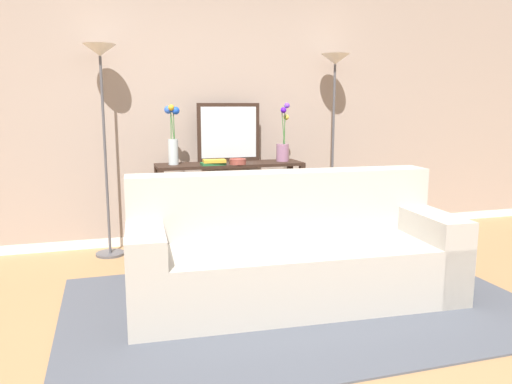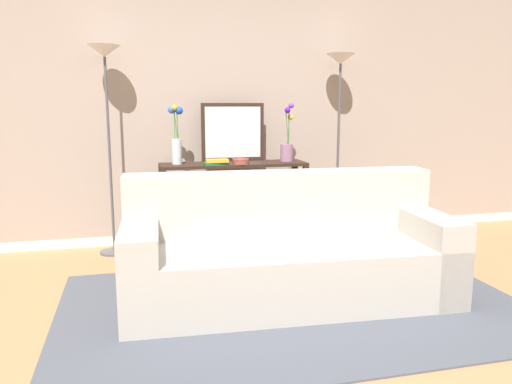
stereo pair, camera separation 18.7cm
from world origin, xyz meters
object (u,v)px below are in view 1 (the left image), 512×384
(console_table, at_px, (230,189))
(wall_mirror, at_px, (229,132))
(book_stack, at_px, (214,162))
(floor_lamp_left, at_px, (102,92))
(book_row_under_console, at_px, (186,244))
(floor_lamp_right, at_px, (334,95))
(fruit_bowl, at_px, (238,161))
(vase_tall_flowers, at_px, (173,138))
(vase_short_flowers, at_px, (283,146))
(couch, at_px, (291,255))

(console_table, distance_m, wall_mirror, 0.55)
(wall_mirror, height_order, book_stack, wall_mirror)
(floor_lamp_left, distance_m, book_row_under_console, 1.57)
(floor_lamp_right, bearing_deg, book_row_under_console, -178.01)
(fruit_bowl, bearing_deg, vase_tall_flowers, 166.19)
(vase_short_flowers, bearing_deg, console_table, -179.63)
(console_table, relative_size, book_stack, 6.16)
(wall_mirror, distance_m, fruit_bowl, 0.38)
(wall_mirror, relative_size, book_stack, 2.73)
(vase_tall_flowers, bearing_deg, couch, -65.69)
(floor_lamp_right, relative_size, book_stack, 8.25)
(vase_tall_flowers, bearing_deg, book_row_under_console, -12.18)
(floor_lamp_right, height_order, wall_mirror, floor_lamp_right)
(console_table, bearing_deg, couch, -85.69)
(wall_mirror, distance_m, vase_short_flowers, 0.54)
(console_table, height_order, fruit_bowl, fruit_bowl)
(fruit_bowl, bearing_deg, wall_mirror, 93.14)
(floor_lamp_right, height_order, vase_short_flowers, floor_lamp_right)
(console_table, xyz_separation_m, book_row_under_console, (-0.43, 0.00, -0.51))
(vase_tall_flowers, distance_m, book_stack, 0.43)
(wall_mirror, relative_size, vase_tall_flowers, 1.13)
(console_table, height_order, wall_mirror, wall_mirror)
(vase_tall_flowers, bearing_deg, fruit_bowl, -13.81)
(vase_tall_flowers, height_order, book_row_under_console, vase_tall_flowers)
(console_table, relative_size, floor_lamp_right, 0.75)
(book_stack, bearing_deg, fruit_bowl, 0.82)
(book_row_under_console, bearing_deg, floor_lamp_left, 175.63)
(couch, bearing_deg, vase_tall_flowers, 114.31)
(console_table, xyz_separation_m, fruit_bowl, (0.04, -0.12, 0.28))
(couch, bearing_deg, wall_mirror, 92.81)
(console_table, xyz_separation_m, floor_lamp_right, (1.09, 0.05, 0.89))
(console_table, height_order, book_stack, book_stack)
(book_row_under_console, bearing_deg, wall_mirror, 18.88)
(console_table, xyz_separation_m, wall_mirror, (0.03, 0.16, 0.53))
(book_stack, bearing_deg, wall_mirror, 53.12)
(vase_tall_flowers, xyz_separation_m, fruit_bowl, (0.57, -0.14, -0.21))
(floor_lamp_left, bearing_deg, vase_tall_flowers, -3.11)
(floor_lamp_right, distance_m, book_stack, 1.42)
(couch, height_order, book_stack, couch)
(wall_mirror, xyz_separation_m, book_stack, (-0.21, -0.28, -0.25))
(console_table, bearing_deg, fruit_bowl, -70.04)
(floor_lamp_left, relative_size, floor_lamp_right, 1.01)
(couch, xyz_separation_m, wall_mirror, (-0.08, 1.54, 0.78))
(vase_short_flowers, bearing_deg, couch, -107.15)
(fruit_bowl, relative_size, book_stack, 0.69)
(floor_lamp_left, bearing_deg, fruit_bowl, -8.43)
(floor_lamp_left, distance_m, vase_short_flowers, 1.73)
(wall_mirror, bearing_deg, vase_short_flowers, -17.11)
(floor_lamp_left, distance_m, fruit_bowl, 1.34)
(console_table, bearing_deg, floor_lamp_right, 2.79)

